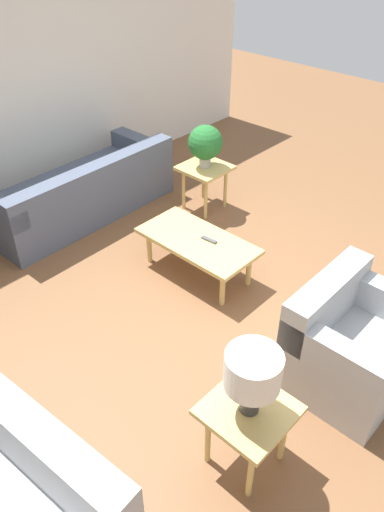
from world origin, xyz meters
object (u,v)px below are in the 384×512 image
object	(u,v)px
coffee_table	(197,243)
side_table_lamp	(248,417)
armchair	(349,344)
sofa	(81,193)
potted_plant	(205,143)
side_table_plant	(205,173)
table_lamp	(253,373)

from	to	relation	value
coffee_table	side_table_lamp	bearing A→B (deg)	141.29
armchair	side_table_lamp	world-z (taller)	armchair
sofa	armchair	world-z (taller)	armchair
sofa	potted_plant	distance (m)	1.51
coffee_table	side_table_plant	size ratio (longest dim) A/B	2.17
armchair	table_lamp	size ratio (longest dim) A/B	2.00
side_table_lamp	side_table_plant	bearing A→B (deg)	-43.50
coffee_table	side_table_plant	xyz separation A→B (m)	(0.78, -0.97, 0.10)
side_table_lamp	coffee_table	bearing A→B (deg)	-38.71
side_table_lamp	table_lamp	world-z (taller)	table_lamp
armchair	side_table_lamp	distance (m)	1.09
sofa	armchair	bearing A→B (deg)	87.36
side_table_plant	potted_plant	size ratio (longest dim) A/B	1.11
armchair	potted_plant	world-z (taller)	potted_plant
sofa	coffee_table	size ratio (longest dim) A/B	1.90
sofa	armchair	distance (m)	3.41
coffee_table	table_lamp	bearing A→B (deg)	141.29
sofa	potted_plant	size ratio (longest dim) A/B	4.59
coffee_table	potted_plant	world-z (taller)	potted_plant
sofa	side_table_plant	bearing A→B (deg)	137.76
side_table_lamp	potted_plant	bearing A→B (deg)	-43.50
potted_plant	table_lamp	world-z (taller)	potted_plant
armchair	table_lamp	xyz separation A→B (m)	(0.11, 1.08, 0.52)
coffee_table	side_table_lamp	xyz separation A→B (m)	(-1.58, 1.26, 0.10)
sofa	side_table_plant	size ratio (longest dim) A/B	4.13
coffee_table	potted_plant	size ratio (longest dim) A/B	2.41
sofa	coffee_table	world-z (taller)	sofa
side_table_lamp	potted_plant	world-z (taller)	potted_plant
sofa	potted_plant	xyz separation A→B (m)	(-0.93, -1.06, 0.54)
table_lamp	sofa	bearing A→B (deg)	-19.71
coffee_table	potted_plant	xyz separation A→B (m)	(0.78, -0.97, 0.46)
armchair	side_table_plant	xyz separation A→B (m)	(2.47, -1.16, 0.11)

